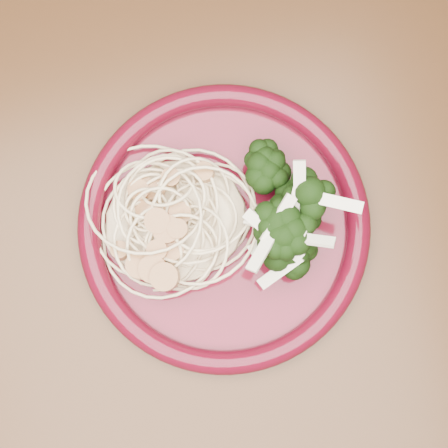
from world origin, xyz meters
TOP-DOWN VIEW (x-y plane):
  - dining_table at (0.00, 0.00)m, footprint 1.20×0.80m
  - dinner_plate at (-0.07, 0.07)m, footprint 0.34×0.34m
  - spaghetti_pile at (-0.11, 0.08)m, footprint 0.16×0.15m
  - scallop_cluster at (-0.11, 0.08)m, footprint 0.15×0.15m
  - broccoli_pile at (-0.02, 0.05)m, footprint 0.13×0.17m
  - onion_garnish at (-0.02, 0.05)m, footprint 0.09×0.11m

SIDE VIEW (x-z plane):
  - dining_table at x=0.00m, z-range 0.28..1.03m
  - dinner_plate at x=-0.07m, z-range 0.75..0.77m
  - spaghetti_pile at x=-0.11m, z-range 0.76..0.78m
  - broccoli_pile at x=-0.02m, z-range 0.76..0.81m
  - scallop_cluster at x=-0.11m, z-range 0.78..0.82m
  - onion_garnish at x=-0.02m, z-range 0.79..0.84m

